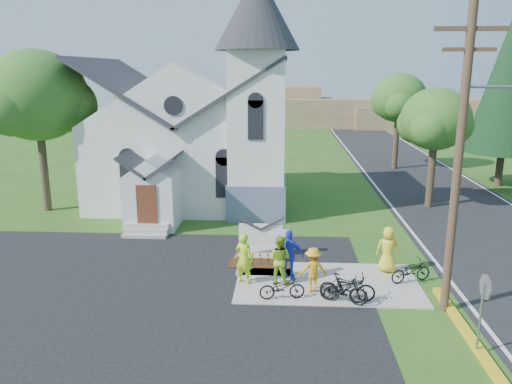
# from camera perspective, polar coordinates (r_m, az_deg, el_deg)

# --- Properties ---
(ground) EXTENTS (120.00, 120.00, 0.00)m
(ground) POSITION_cam_1_polar(r_m,az_deg,el_deg) (19.19, 3.72, -10.89)
(ground) COLOR #2B5618
(ground) RESTS_ON ground
(parking_lot) EXTENTS (20.00, 16.00, 0.02)m
(parking_lot) POSITION_cam_1_polar(r_m,az_deg,el_deg) (18.65, -18.82, -12.38)
(parking_lot) COLOR black
(parking_lot) RESTS_ON ground
(road) EXTENTS (8.00, 90.00, 0.02)m
(road) POSITION_cam_1_polar(r_m,az_deg,el_deg) (34.95, 20.15, -0.29)
(road) COLOR black
(road) RESTS_ON ground
(sidewalk) EXTENTS (7.00, 4.00, 0.05)m
(sidewalk) POSITION_cam_1_polar(r_m,az_deg,el_deg) (19.71, 8.15, -10.23)
(sidewalk) COLOR gray
(sidewalk) RESTS_ON ground
(church) EXTENTS (12.35, 12.00, 13.00)m
(church) POSITION_cam_1_polar(r_m,az_deg,el_deg) (30.50, -6.77, 8.51)
(church) COLOR silver
(church) RESTS_ON ground
(church_sign) EXTENTS (2.20, 0.40, 1.70)m
(church_sign) POSITION_cam_1_polar(r_m,az_deg,el_deg) (21.81, 0.53, -4.87)
(church_sign) COLOR gray
(church_sign) RESTS_ON ground
(flower_bed) EXTENTS (2.60, 1.10, 0.07)m
(flower_bed) POSITION_cam_1_polar(r_m,az_deg,el_deg) (21.31, 0.42, -8.17)
(flower_bed) COLOR #331D0E
(flower_bed) RESTS_ON ground
(utility_pole) EXTENTS (3.45, 0.28, 10.00)m
(utility_pole) POSITION_cam_1_polar(r_m,az_deg,el_deg) (17.10, 22.38, 4.01)
(utility_pole) COLOR #432E21
(utility_pole) RESTS_ON ground
(stop_sign) EXTENTS (0.11, 0.76, 2.48)m
(stop_sign) POSITION_cam_1_polar(r_m,az_deg,el_deg) (15.70, 24.60, -10.89)
(stop_sign) COLOR gray
(stop_sign) RESTS_ON ground
(tree_lot_corner) EXTENTS (5.60, 5.60, 9.15)m
(tree_lot_corner) POSITION_cam_1_polar(r_m,az_deg,el_deg) (30.72, -23.79, 10.03)
(tree_lot_corner) COLOR #33261C
(tree_lot_corner) RESTS_ON ground
(tree_road_near) EXTENTS (4.00, 4.00, 7.05)m
(tree_road_near) POSITION_cam_1_polar(r_m,az_deg,el_deg) (30.84, 19.84, 7.78)
(tree_road_near) COLOR #33261C
(tree_road_near) RESTS_ON ground
(tree_road_mid) EXTENTS (4.40, 4.40, 7.80)m
(tree_road_mid) POSITION_cam_1_polar(r_m,az_deg,el_deg) (42.52, 16.01, 10.27)
(tree_road_mid) COLOR #33261C
(tree_road_mid) RESTS_ON ground
(conifer) EXTENTS (5.20, 5.20, 12.40)m
(conifer) POSITION_cam_1_polar(r_m,az_deg,el_deg) (38.59, 27.04, 11.41)
(conifer) COLOR #33261C
(conifer) RESTS_ON ground
(distant_hills) EXTENTS (61.00, 10.00, 5.60)m
(distant_hills) POSITION_cam_1_polar(r_m,az_deg,el_deg) (74.09, 6.04, 9.19)
(distant_hills) COLOR brown
(distant_hills) RESTS_ON ground
(cyclist_0) EXTENTS (0.85, 0.72, 1.97)m
(cyclist_0) POSITION_cam_1_polar(r_m,az_deg,el_deg) (19.12, -1.38, -7.58)
(cyclist_0) COLOR #AEE61B
(cyclist_0) RESTS_ON sidewalk
(bike_0) EXTENTS (1.70, 0.81, 0.86)m
(bike_0) POSITION_cam_1_polar(r_m,az_deg,el_deg) (18.06, 2.99, -10.86)
(bike_0) COLOR black
(bike_0) RESTS_ON sidewalk
(cyclist_1) EXTENTS (1.11, 0.99, 1.89)m
(cyclist_1) POSITION_cam_1_polar(r_m,az_deg,el_deg) (19.16, 2.69, -7.69)
(cyclist_1) COLOR #7EAF20
(cyclist_1) RESTS_ON sidewalk
(bike_1) EXTENTS (1.55, 0.64, 0.90)m
(bike_1) POSITION_cam_1_polar(r_m,az_deg,el_deg) (18.06, 10.12, -10.99)
(bike_1) COLOR black
(bike_1) RESTS_ON sidewalk
(cyclist_2) EXTENTS (1.24, 0.75, 1.98)m
(cyclist_2) POSITION_cam_1_polar(r_m,az_deg,el_deg) (19.50, 3.81, -7.16)
(cyclist_2) COLOR blue
(cyclist_2) RESTS_ON sidewalk
(bike_2) EXTENTS (1.97, 0.78, 1.02)m
(bike_2) POSITION_cam_1_polar(r_m,az_deg,el_deg) (18.15, 10.42, -10.67)
(bike_2) COLOR black
(bike_2) RESTS_ON sidewalk
(cyclist_3) EXTENTS (1.18, 0.79, 1.69)m
(cyclist_3) POSITION_cam_1_polar(r_m,az_deg,el_deg) (18.57, 6.52, -8.81)
(cyclist_3) COLOR orange
(cyclist_3) RESTS_ON sidewalk
(bike_3) EXTENTS (1.80, 1.17, 1.05)m
(bike_3) POSITION_cam_1_polar(r_m,az_deg,el_deg) (17.99, 9.97, -10.81)
(bike_3) COLOR black
(bike_3) RESTS_ON sidewalk
(cyclist_4) EXTENTS (1.03, 0.78, 1.89)m
(cyclist_4) POSITION_cam_1_polar(r_m,az_deg,el_deg) (20.82, 14.84, -6.36)
(cyclist_4) COLOR yellow
(cyclist_4) RESTS_ON sidewalk
(bike_4) EXTENTS (1.79, 1.15, 0.89)m
(bike_4) POSITION_cam_1_polar(r_m,az_deg,el_deg) (20.25, 17.26, -8.64)
(bike_4) COLOR black
(bike_4) RESTS_ON sidewalk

